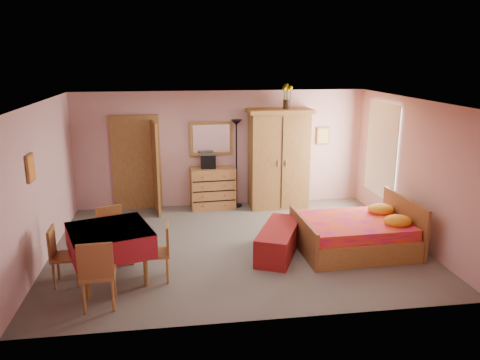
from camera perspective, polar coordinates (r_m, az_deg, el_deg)
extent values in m
plane|color=#635F58|center=(8.57, -0.38, -7.99)|extent=(6.50, 6.50, 0.00)
plane|color=brown|center=(7.93, -0.41, 9.60)|extent=(6.50, 6.50, 0.00)
cube|color=#C48E8E|center=(10.57, -2.24, 3.80)|extent=(6.50, 0.10, 2.60)
cube|color=#C48E8E|center=(5.79, 2.98, -5.65)|extent=(6.50, 0.10, 2.60)
cube|color=#C48E8E|center=(8.37, -23.02, -0.37)|extent=(0.10, 5.00, 2.60)
cube|color=#C48E8E|center=(9.16, 20.19, 1.15)|extent=(0.10, 5.00, 2.60)
cube|color=#9E6B35|center=(10.58, -12.50, 1.94)|extent=(1.06, 0.12, 2.15)
cube|color=white|center=(10.16, 16.92, 3.57)|extent=(0.08, 1.40, 1.95)
cube|color=orange|center=(7.71, -24.19, 1.35)|extent=(0.04, 0.32, 0.42)
cube|color=#D8BF59|center=(10.99, 10.10, 5.33)|extent=(0.30, 0.04, 0.40)
cube|color=#AF713B|center=(10.51, -3.34, -0.97)|extent=(1.01, 0.55, 0.93)
cube|color=white|center=(10.48, -3.53, 5.07)|extent=(0.95, 0.10, 0.75)
cube|color=black|center=(10.35, -3.90, 2.29)|extent=(0.34, 0.25, 0.31)
cube|color=black|center=(10.47, -0.43, 1.97)|extent=(0.32, 0.32, 1.98)
cube|color=olive|center=(10.48, 4.72, 2.60)|extent=(1.43, 0.76, 2.22)
cube|color=gold|center=(10.33, 5.72, 10.12)|extent=(0.22, 0.22, 0.54)
cube|color=#C5135E|center=(8.48, 13.78, -5.39)|extent=(2.01, 1.61, 0.91)
cube|color=maroon|center=(8.17, 4.75, -7.36)|extent=(1.09, 1.55, 0.49)
cube|color=maroon|center=(7.43, -15.46, -8.74)|extent=(1.44, 1.44, 0.84)
cube|color=#A06836|center=(6.71, -16.90, -10.73)|extent=(0.48, 0.48, 1.00)
cube|color=#926031|center=(8.01, -15.18, -6.62)|extent=(0.54, 0.54, 0.93)
cube|color=#A26636|center=(7.52, -20.43, -8.64)|extent=(0.42, 0.42, 0.90)
cube|color=#AD773A|center=(7.29, -10.19, -8.66)|extent=(0.41, 0.41, 0.90)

